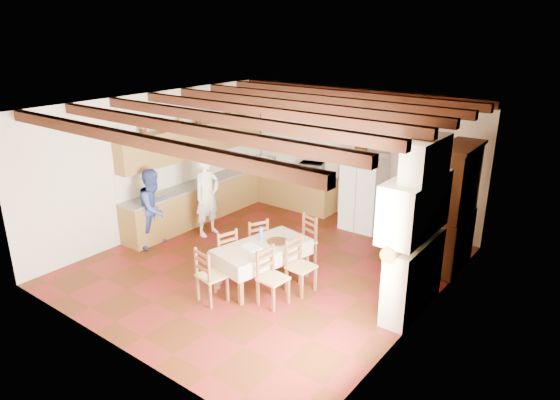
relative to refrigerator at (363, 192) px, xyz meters
The scene contains 31 objects.
floor 2.91m from the refrigerator, 101.39° to the right, with size 6.00×6.50×0.02m, color #4F210D.
ceiling 3.53m from the refrigerator, 101.39° to the right, with size 6.00×6.50×0.02m, color white.
wall_back 1.01m from the refrigerator, 136.04° to the left, with size 6.00×0.02×3.00m, color #EFE0C6.
wall_front 6.05m from the refrigerator, 95.25° to the right, with size 6.00×0.02×3.00m, color #EFE0C6.
wall_left 4.53m from the refrigerator, 142.52° to the right, with size 0.02×6.50×3.00m, color #EFE0C6.
wall_right 3.73m from the refrigerator, 47.97° to the right, with size 0.02×6.50×3.00m, color #EFE0C6.
ceiling_beams 3.47m from the refrigerator, 101.39° to the right, with size 6.00×6.30×0.16m, color #371B0F, non-canonical shape.
lower_cabinets_left 3.68m from the refrigerator, 152.67° to the right, with size 0.60×4.30×0.86m, color brown.
lower_cabinets_back 2.15m from the refrigerator, behind, with size 2.30×0.60×0.86m, color brown.
countertop_left 3.66m from the refrigerator, 152.67° to the right, with size 0.62×4.30×0.04m, color slate.
countertop_back 2.11m from the refrigerator, behind, with size 2.34×0.62×0.04m, color slate.
backsplash_left 3.93m from the refrigerator, 154.59° to the right, with size 0.03×4.30×0.60m, color white.
backsplash_back 2.19m from the refrigerator, 166.47° to the left, with size 2.30×0.03×0.60m, color white.
upper_cabinets 3.90m from the refrigerator, 153.54° to the right, with size 0.35×4.20×0.70m, color brown.
fireplace 3.38m from the refrigerator, 49.37° to the right, with size 0.56×1.60×2.80m, color beige, non-canonical shape.
wall_picture 1.51m from the refrigerator, 26.59° to the left, with size 0.34×0.03×0.42m, color black.
refrigerator is the anchor object (origin of this frame).
hutch 2.33m from the refrigerator, 17.44° to the right, with size 0.54×1.30×2.35m, color #3A250C, non-canonical shape.
dining_table 3.29m from the refrigerator, 93.35° to the right, with size 1.16×1.79×0.73m.
chandelier 3.57m from the refrigerator, 93.35° to the right, with size 0.47×0.47×0.03m, color black.
chair_left_near 3.68m from the refrigerator, 103.79° to the right, with size 0.42×0.40×0.96m, color brown, non-canonical shape.
chair_left_far 2.95m from the refrigerator, 104.81° to the right, with size 0.42×0.40×0.96m, color brown, non-canonical shape.
chair_right_near 3.77m from the refrigerator, 83.84° to the right, with size 0.42×0.40×0.96m, color brown, non-canonical shape.
chair_right_far 3.19m from the refrigerator, 80.42° to the right, with size 0.42×0.40×0.96m, color brown, non-canonical shape.
chair_end_near 4.30m from the refrigerator, 96.07° to the right, with size 0.42×0.40×0.96m, color brown, non-canonical shape.
chair_end_far 2.29m from the refrigerator, 91.26° to the right, with size 0.42×0.40×0.96m, color brown, non-canonical shape.
person_man 3.39m from the refrigerator, 137.02° to the right, with size 0.64×0.42×1.76m, color white.
person_woman_blue 4.46m from the refrigerator, 131.07° to the right, with size 0.79×0.62×1.63m, color #384A9B.
person_woman_red 2.44m from the refrigerator, 47.16° to the right, with size 0.98×0.41×1.67m, color maroon.
microwave 1.55m from the refrigerator, behind, with size 0.55×0.37×0.30m, color silver.
fridge_vase 0.99m from the refrigerator, behind, with size 0.28×0.28×0.29m, color #3A250C.
Camera 1 is at (5.35, -6.61, 4.34)m, focal length 32.00 mm.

